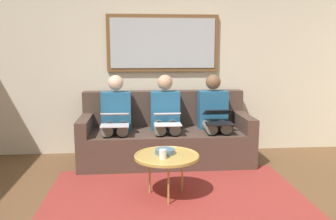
# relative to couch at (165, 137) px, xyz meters

# --- Properties ---
(wall_rear) EXTENTS (6.00, 0.12, 2.60)m
(wall_rear) POSITION_rel_couch_xyz_m (0.00, -0.48, 0.99)
(wall_rear) COLOR beige
(wall_rear) RESTS_ON ground_plane
(area_rug) EXTENTS (2.60, 1.80, 0.01)m
(area_rug) POSITION_rel_couch_xyz_m (0.00, 1.27, -0.31)
(area_rug) COLOR maroon
(area_rug) RESTS_ON ground_plane
(couch) EXTENTS (2.20, 0.90, 0.90)m
(couch) POSITION_rel_couch_xyz_m (0.00, 0.00, 0.00)
(couch) COLOR #4C382D
(couch) RESTS_ON ground_plane
(framed_mirror) EXTENTS (1.54, 0.05, 0.78)m
(framed_mirror) POSITION_rel_couch_xyz_m (0.00, -0.39, 1.24)
(framed_mirror) COLOR brown
(coffee_table) EXTENTS (0.65, 0.65, 0.44)m
(coffee_table) POSITION_rel_couch_xyz_m (0.08, 1.22, 0.11)
(coffee_table) COLOR tan
(coffee_table) RESTS_ON ground_plane
(cup) EXTENTS (0.07, 0.07, 0.09)m
(cup) POSITION_rel_couch_xyz_m (0.13, 1.32, 0.16)
(cup) COLOR silver
(cup) RESTS_ON coffee_table
(bowl) EXTENTS (0.20, 0.20, 0.05)m
(bowl) POSITION_rel_couch_xyz_m (0.10, 1.16, 0.14)
(bowl) COLOR slate
(bowl) RESTS_ON coffee_table
(person_left) EXTENTS (0.38, 0.58, 1.14)m
(person_left) POSITION_rel_couch_xyz_m (-0.64, 0.07, 0.30)
(person_left) COLOR #235B84
(person_left) RESTS_ON couch
(laptop_black) EXTENTS (0.33, 0.39, 0.17)m
(laptop_black) POSITION_rel_couch_xyz_m (-0.64, 0.30, 0.32)
(laptop_black) COLOR black
(person_middle) EXTENTS (0.38, 0.58, 1.14)m
(person_middle) POSITION_rel_couch_xyz_m (0.00, 0.07, 0.30)
(person_middle) COLOR #235B84
(person_middle) RESTS_ON couch
(laptop_white) EXTENTS (0.33, 0.33, 0.14)m
(laptop_white) POSITION_rel_couch_xyz_m (0.00, 0.32, 0.31)
(laptop_white) COLOR white
(person_right) EXTENTS (0.38, 0.58, 1.14)m
(person_right) POSITION_rel_couch_xyz_m (0.64, 0.07, 0.30)
(person_right) COLOR #235B84
(person_right) RESTS_ON couch
(laptop_silver) EXTENTS (0.34, 0.35, 0.15)m
(laptop_silver) POSITION_rel_couch_xyz_m (0.64, 0.31, 0.32)
(laptop_silver) COLOR silver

